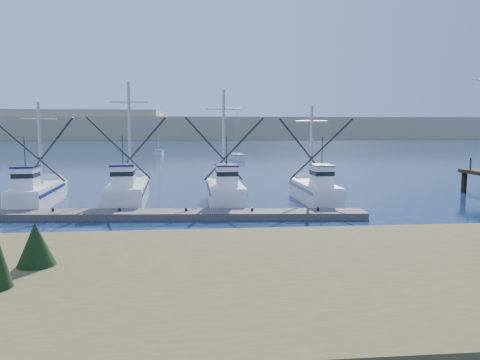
# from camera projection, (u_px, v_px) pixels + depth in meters

# --- Properties ---
(ground) EXTENTS (500.00, 500.00, 0.00)m
(ground) POSITION_uv_depth(u_px,v_px,m) (277.00, 239.00, 22.76)
(ground) COLOR #0C1A38
(ground) RESTS_ON ground
(shore_bank) EXTENTS (40.00, 10.00, 1.60)m
(shore_bank) POSITION_uv_depth(u_px,v_px,m) (39.00, 309.00, 12.01)
(shore_bank) COLOR #4C422D
(shore_bank) RESTS_ON ground
(floating_dock) EXTENTS (29.75, 4.39, 0.40)m
(floating_dock) POSITION_uv_depth(u_px,v_px,m) (120.00, 215.00, 28.20)
(floating_dock) COLOR #5F5955
(floating_dock) RESTS_ON ground
(dune_ridge) EXTENTS (360.00, 60.00, 10.00)m
(dune_ridge) POSITION_uv_depth(u_px,v_px,m) (202.00, 128.00, 229.88)
(dune_ridge) COLOR tan
(dune_ridge) RESTS_ON ground
(trawler_fleet) EXTENTS (29.59, 8.85, 9.14)m
(trawler_fleet) POSITION_uv_depth(u_px,v_px,m) (113.00, 191.00, 32.89)
(trawler_fleet) COLOR white
(trawler_fleet) RESTS_ON ground
(sailboat_near) EXTENTS (1.99, 5.84, 8.10)m
(sailboat_near) POSITION_uv_depth(u_px,v_px,m) (237.00, 157.00, 78.23)
(sailboat_near) COLOR white
(sailboat_near) RESTS_ON ground
(sailboat_far) EXTENTS (1.62, 5.87, 8.10)m
(sailboat_far) POSITION_uv_depth(u_px,v_px,m) (159.00, 152.00, 92.09)
(sailboat_far) COLOR white
(sailboat_far) RESTS_ON ground
(flying_gull) EXTENTS (1.24, 0.23, 0.23)m
(flying_gull) POSITION_uv_depth(u_px,v_px,m) (480.00, 80.00, 32.48)
(flying_gull) COLOR white
(flying_gull) RESTS_ON ground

